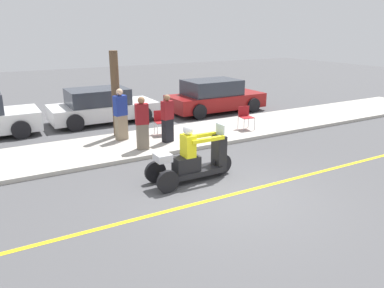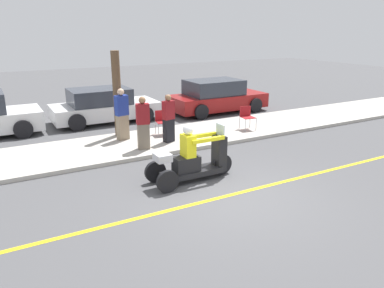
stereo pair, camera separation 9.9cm
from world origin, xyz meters
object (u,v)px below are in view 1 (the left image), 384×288
Objects in this scene: spectator_by_tree at (121,115)px; spectator_far_back at (142,124)px; spectator_mid_group at (167,119)px; motorcycle_trike at (193,161)px; parked_car_lot_right at (214,97)px; folding_chair_set_back at (245,115)px; parked_car_lot_left at (102,106)px; tree_trunk at (116,94)px; folding_chair_curbside at (161,120)px.

spectator_by_tree is 1.05× the size of spectator_far_back.
spectator_by_tree is 1.10× the size of spectator_mid_group.
spectator_far_back is at bearing 95.27° from motorcycle_trike.
parked_car_lot_right is (5.31, 2.58, -0.25)m from spectator_by_tree.
motorcycle_trike is 4.99m from folding_chair_set_back.
motorcycle_trike is 7.15m from parked_car_lot_left.
parked_car_lot_right reaches higher than folding_chair_set_back.
spectator_mid_group is 0.35× the size of parked_car_lot_right.
tree_trunk is (-0.40, 4.51, 1.02)m from motorcycle_trike.
spectator_mid_group is at bearing -38.62° from spectator_by_tree.
motorcycle_trike is 2.68m from spectator_far_back.
tree_trunk is at bearing -95.21° from parked_car_lot_left.
folding_chair_set_back is at bearing -18.57° from tree_trunk.
tree_trunk is at bearing 126.97° from spectator_mid_group.
spectator_by_tree is 0.83m from tree_trunk.
folding_chair_curbside is at bearing 76.20° from motorcycle_trike.
spectator_far_back reaches higher than spectator_mid_group.
parked_car_lot_left is 1.48× the size of tree_trunk.
parked_car_lot_left is at bearing 84.65° from spectator_by_tree.
spectator_by_tree reaches higher than folding_chair_curbside.
spectator_by_tree is 3.23m from parked_car_lot_left.
tree_trunk reaches higher than parked_car_lot_left.
spectator_far_back reaches higher than folding_chair_curbside.
spectator_far_back is 4.51m from parked_car_lot_left.
spectator_by_tree is at bearing 141.38° from spectator_mid_group.
folding_chair_set_back and folding_chair_curbside have the same top height.
spectator_by_tree is 0.39× the size of parked_car_lot_right.
spectator_by_tree reaches higher than motorcycle_trike.
spectator_mid_group is at bearing -139.03° from parked_car_lot_right.
parked_car_lot_right is at bearing 25.88° from spectator_by_tree.
motorcycle_trike is 2.79× the size of folding_chair_set_back.
folding_chair_set_back is at bearing -16.02° from folding_chair_curbside.
motorcycle_trike is 0.52× the size of parked_car_lot_right.
motorcycle_trike is 8.13m from parked_car_lot_right.
folding_chair_set_back is at bearing -11.46° from spectator_by_tree.
motorcycle_trike is 3.99m from spectator_by_tree.
tree_trunk is at bearing 95.12° from motorcycle_trike.
spectator_by_tree is 0.40× the size of parked_car_lot_left.
spectator_mid_group is 5.42m from parked_car_lot_right.
folding_chair_set_back is at bearing -44.93° from parked_car_lot_left.
tree_trunk reaches higher than folding_chair_set_back.
spectator_mid_group is (1.00, 0.32, -0.03)m from spectator_far_back.
tree_trunk is at bearing 94.90° from spectator_far_back.
folding_chair_curbside is at bearing -70.89° from parked_car_lot_left.
spectator_mid_group reaches higher than parked_car_lot_left.
spectator_by_tree is at bearing 99.60° from spectator_far_back.
parked_car_lot_right is (0.90, 3.47, 0.07)m from folding_chair_set_back.
spectator_far_back is at bearing -133.68° from folding_chair_curbside.
spectator_mid_group is 1.89× the size of folding_chair_curbside.
parked_car_lot_left is (-5.01, 0.63, -0.04)m from parked_car_lot_right.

